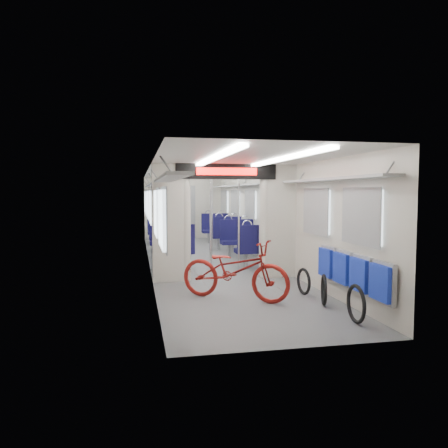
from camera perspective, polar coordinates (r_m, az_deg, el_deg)
name	(u,v)px	position (r m, az deg, el deg)	size (l,w,h in m)	color
carriage	(211,203)	(10.39, -1.72, 2.82)	(12.00, 12.02, 2.31)	#515456
bicycle	(235,270)	(7.10, 1.41, -6.01)	(0.65, 1.86, 0.98)	maroon
flip_bench	(351,271)	(6.73, 16.30, -5.95)	(0.12, 2.13, 0.55)	gray
bike_hoop_a	(356,306)	(6.14, 16.86, -10.18)	(0.53, 0.53, 0.05)	black
bike_hoop_b	(324,291)	(6.97, 12.91, -8.58)	(0.49, 0.49, 0.05)	black
bike_hoop_c	(304,283)	(7.61, 10.36, -7.57)	(0.46, 0.46, 0.05)	black
seat_bay_near_left	(170,240)	(10.88, -7.05, -2.10)	(0.94, 2.23, 1.15)	#0E0C37
seat_bay_near_right	(246,240)	(10.92, 2.89, -2.10)	(0.93, 2.15, 1.12)	#0E0C37
seat_bay_far_left	(163,231)	(13.90, -8.00, -0.86)	(0.90, 2.04, 1.09)	#0E0C37
seat_bay_far_right	(220,229)	(14.22, -0.48, -0.64)	(0.93, 2.17, 1.13)	#0E0C37
stanchion_near_left	(211,221)	(9.08, -1.75, 0.41)	(0.05, 0.05, 2.30)	silver
stanchion_near_right	(239,220)	(9.32, 1.94, 0.51)	(0.04, 0.04, 2.30)	silver
stanchion_far_left	(190,214)	(12.13, -4.43, 1.34)	(0.04, 0.04, 2.30)	silver
stanchion_far_right	(212,213)	(12.32, -1.56, 1.39)	(0.04, 0.04, 2.30)	silver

